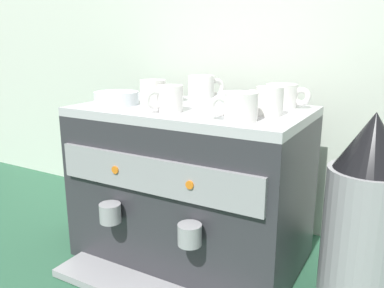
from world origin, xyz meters
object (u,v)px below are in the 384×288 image
(espresso_machine, at_px, (191,185))
(ceramic_cup_0, at_px, (169,98))
(ceramic_cup_2, at_px, (239,106))
(ceramic_cup_4, at_px, (154,94))
(milk_pitcher, at_px, (85,203))
(coffee_grinder, at_px, (364,218))
(ceramic_cup_1, at_px, (283,96))
(ceramic_bowl_0, at_px, (237,99))
(ceramic_bowl_2, at_px, (167,95))
(ceramic_cup_3, at_px, (268,101))
(ceramic_bowl_1, at_px, (117,98))
(ceramic_cup_5, at_px, (202,88))

(espresso_machine, height_order, ceramic_cup_0, ceramic_cup_0)
(ceramic_cup_2, distance_m, ceramic_cup_4, 0.28)
(espresso_machine, relative_size, milk_pitcher, 4.76)
(coffee_grinder, bearing_deg, ceramic_cup_0, -169.65)
(coffee_grinder, relative_size, milk_pitcher, 3.61)
(espresso_machine, xyz_separation_m, ceramic_cup_1, (0.22, 0.12, 0.26))
(ceramic_cup_4, relative_size, ceramic_bowl_0, 0.98)
(ceramic_cup_4, bearing_deg, ceramic_bowl_0, 36.11)
(espresso_machine, bearing_deg, ceramic_bowl_0, 41.58)
(milk_pitcher, bearing_deg, espresso_machine, -1.41)
(ceramic_cup_0, xyz_separation_m, ceramic_cup_2, (0.20, -0.02, -0.00))
(ceramic_bowl_2, bearing_deg, ceramic_bowl_0, 5.39)
(ceramic_cup_2, distance_m, ceramic_cup_3, 0.10)
(ceramic_cup_1, xyz_separation_m, ceramic_cup_3, (0.00, -0.13, 0.00))
(ceramic_bowl_0, bearing_deg, ceramic_cup_1, 14.89)
(milk_pitcher, bearing_deg, ceramic_cup_0, -13.09)
(ceramic_bowl_1, bearing_deg, ceramic_bowl_0, 25.73)
(ceramic_cup_1, xyz_separation_m, ceramic_cup_5, (-0.24, -0.01, 0.01))
(ceramic_cup_4, bearing_deg, ceramic_cup_5, 68.67)
(ceramic_bowl_2, bearing_deg, ceramic_cup_5, 24.93)
(ceramic_cup_0, relative_size, ceramic_cup_2, 0.87)
(ceramic_cup_5, bearing_deg, ceramic_bowl_1, -136.85)
(ceramic_bowl_0, distance_m, ceramic_bowl_1, 0.34)
(ceramic_cup_0, height_order, ceramic_bowl_0, ceramic_cup_0)
(ceramic_bowl_1, height_order, milk_pitcher, ceramic_bowl_1)
(espresso_machine, distance_m, ceramic_cup_3, 0.34)
(ceramic_cup_3, distance_m, ceramic_cup_5, 0.27)
(ceramic_cup_1, xyz_separation_m, ceramic_bowl_1, (-0.43, -0.18, -0.01))
(ceramic_cup_1, distance_m, coffee_grinder, 0.37)
(ceramic_bowl_0, relative_size, ceramic_bowl_2, 1.17)
(ceramic_cup_0, bearing_deg, ceramic_cup_2, -5.41)
(ceramic_cup_4, bearing_deg, milk_pitcher, 170.37)
(espresso_machine, xyz_separation_m, ceramic_bowl_0, (0.10, 0.09, 0.24))
(ceramic_bowl_2, bearing_deg, ceramic_cup_1, 8.77)
(ceramic_cup_4, relative_size, milk_pitcher, 0.84)
(ceramic_cup_3, bearing_deg, ceramic_cup_5, 153.57)
(espresso_machine, bearing_deg, coffee_grinder, -0.14)
(ceramic_bowl_2, bearing_deg, ceramic_cup_2, -29.39)
(espresso_machine, distance_m, ceramic_cup_5, 0.29)
(ceramic_cup_1, relative_size, ceramic_cup_2, 1.10)
(ceramic_cup_2, distance_m, ceramic_bowl_2, 0.35)
(ceramic_cup_5, relative_size, ceramic_bowl_1, 0.86)
(ceramic_cup_1, bearing_deg, ceramic_cup_0, -138.27)
(ceramic_cup_4, bearing_deg, coffee_grinder, 4.96)
(ceramic_cup_1, bearing_deg, coffee_grinder, -26.29)
(espresso_machine, relative_size, ceramic_bowl_2, 6.51)
(coffee_grinder, bearing_deg, ceramic_cup_4, -175.04)
(ceramic_cup_0, relative_size, ceramic_bowl_2, 0.99)
(ceramic_cup_2, bearing_deg, ceramic_cup_5, 134.12)
(ceramic_cup_1, xyz_separation_m, ceramic_cup_4, (-0.31, -0.17, 0.01))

